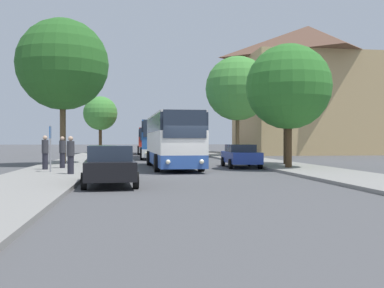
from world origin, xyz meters
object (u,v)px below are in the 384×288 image
at_px(bus_middle, 155,139).
at_px(pedestrian_waiting_far, 71,155).
at_px(parked_car_left_curb, 110,165).
at_px(tree_left_near, 100,113).
at_px(tree_right_near, 287,82).
at_px(parked_car_right_near, 241,155).
at_px(bus_stop_sign, 50,143).
at_px(bus_front, 172,140).
at_px(tree_right_mid, 289,87).
at_px(tree_right_far, 237,89).
at_px(tree_left_far, 63,65).
at_px(bus_rear, 149,140).
at_px(pedestrian_walking_back, 45,152).
at_px(pedestrian_waiting_near, 62,152).

height_order(bus_middle, pedestrian_waiting_far, bus_middle).
height_order(parked_car_left_curb, tree_left_near, tree_left_near).
xyz_separation_m(parked_car_left_curb, tree_right_near, (11.14, 11.22, 4.83)).
height_order(parked_car_right_near, bus_stop_sign, bus_stop_sign).
height_order(bus_stop_sign, tree_right_near, tree_right_near).
bearing_deg(parked_car_left_curb, tree_right_near, 42.04).
bearing_deg(bus_front, bus_stop_sign, -147.72).
xyz_separation_m(tree_right_mid, tree_right_far, (1.72, 19.91, 2.19)).
bearing_deg(tree_right_mid, tree_left_near, 111.67).
relative_size(pedestrian_waiting_far, tree_right_near, 0.24).
bearing_deg(tree_left_far, parked_car_right_near, -17.45).
height_order(parked_car_right_near, tree_right_mid, tree_right_mid).
bearing_deg(bus_stop_sign, bus_rear, 79.21).
relative_size(bus_front, pedestrian_walking_back, 5.75).
bearing_deg(bus_middle, bus_stop_sign, -106.35).
distance_m(parked_car_left_curb, tree_left_near, 41.06).
bearing_deg(pedestrian_waiting_near, bus_rear, -2.38).
height_order(tree_left_far, tree_right_near, tree_left_far).
height_order(bus_rear, parked_car_right_near, bus_rear).
distance_m(tree_left_near, tree_left_far, 26.63).
height_order(parked_car_right_near, pedestrian_waiting_near, pedestrian_waiting_near).
distance_m(pedestrian_waiting_near, pedestrian_waiting_far, 4.86).
relative_size(bus_middle, tree_left_near, 1.63).
bearing_deg(tree_left_far, tree_right_far, 40.99).
xyz_separation_m(bus_stop_sign, tree_right_near, (14.37, 5.36, 4.01)).
relative_size(bus_stop_sign, tree_left_near, 0.33).
distance_m(tree_left_near, tree_right_near, 32.73).
xyz_separation_m(pedestrian_waiting_near, tree_left_far, (-0.72, 5.11, 5.88)).
height_order(bus_rear, tree_left_near, tree_left_near).
bearing_deg(tree_right_near, bus_stop_sign, -159.53).
relative_size(pedestrian_waiting_far, tree_left_far, 0.18).
bearing_deg(parked_car_right_near, tree_right_near, -165.16).
bearing_deg(pedestrian_walking_back, parked_car_left_curb, 139.53).
distance_m(bus_middle, pedestrian_waiting_far, 22.08).
xyz_separation_m(pedestrian_waiting_far, tree_left_near, (-1.02, 36.41, 4.09)).
xyz_separation_m(bus_rear, tree_left_near, (-6.12, 1.81, 3.45)).
bearing_deg(bus_stop_sign, tree_right_mid, 8.25).
distance_m(bus_middle, pedestrian_waiting_near, 17.86).
relative_size(bus_rear, bus_stop_sign, 4.63).
distance_m(pedestrian_walking_back, tree_left_near, 33.12).
bearing_deg(pedestrian_waiting_far, parked_car_right_near, -75.92).
height_order(bus_front, pedestrian_walking_back, bus_front).
bearing_deg(bus_rear, pedestrian_walking_back, -101.91).
xyz_separation_m(bus_stop_sign, pedestrian_walking_back, (-0.62, 2.00, -0.52)).
bearing_deg(pedestrian_waiting_near, parked_car_right_near, -73.12).
bearing_deg(bus_stop_sign, tree_right_far, 55.54).
bearing_deg(pedestrian_waiting_near, bus_front, -69.59).
bearing_deg(bus_rear, bus_stop_sign, -100.13).
bearing_deg(tree_right_near, parked_car_left_curb, -134.78).
relative_size(bus_rear, parked_car_right_near, 2.32).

